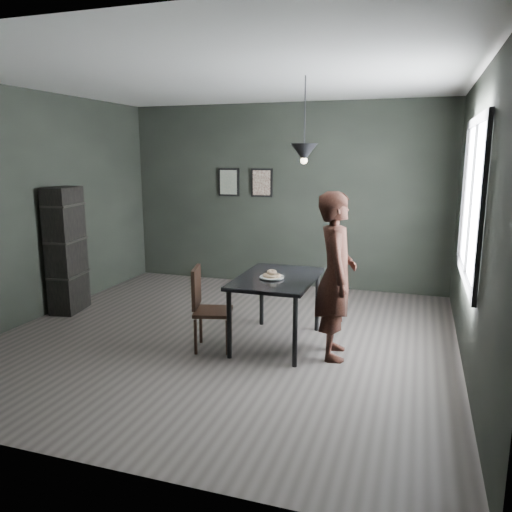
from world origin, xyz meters
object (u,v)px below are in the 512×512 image
(white_plate, at_px, (272,278))
(pendant_lamp, at_px, (304,152))
(wood_chair, at_px, (206,303))
(woman, at_px, (336,276))
(shelf_unit, at_px, (66,250))
(cafe_table, at_px, (277,284))

(white_plate, relative_size, pendant_lamp, 0.27)
(white_plate, relative_size, wood_chair, 0.26)
(wood_chair, bearing_deg, woman, -4.89)
(white_plate, height_order, shelf_unit, shelf_unit)
(cafe_table, bearing_deg, shelf_unit, 174.56)
(white_plate, xyz_separation_m, woman, (0.68, -0.05, 0.09))
(cafe_table, distance_m, white_plate, 0.13)
(wood_chair, bearing_deg, cafe_table, 14.53)
(woman, bearing_deg, white_plate, 74.69)
(wood_chair, relative_size, pendant_lamp, 1.02)
(cafe_table, height_order, wood_chair, wood_chair)
(woman, distance_m, wood_chair, 1.38)
(cafe_table, relative_size, wood_chair, 1.36)
(white_plate, relative_size, woman, 0.14)
(white_plate, xyz_separation_m, pendant_lamp, (0.28, 0.19, 1.29))
(woman, xyz_separation_m, shelf_unit, (-3.57, 0.42, -0.03))
(pendant_lamp, bearing_deg, cafe_table, -158.20)
(shelf_unit, bearing_deg, pendant_lamp, -12.53)
(shelf_unit, relative_size, pendant_lamp, 1.88)
(cafe_table, distance_m, shelf_unit, 2.94)
(shelf_unit, bearing_deg, wood_chair, -25.56)
(cafe_table, relative_size, pendant_lamp, 1.39)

